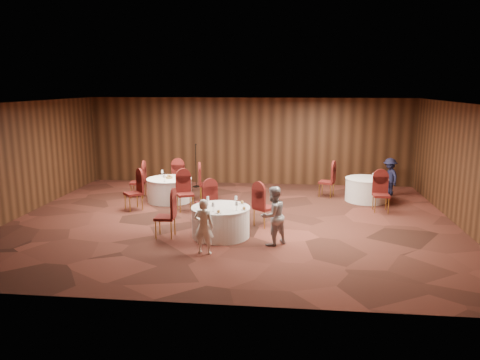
# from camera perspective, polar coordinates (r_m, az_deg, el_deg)

# --- Properties ---
(ground) EXTENTS (12.00, 12.00, 0.00)m
(ground) POSITION_cam_1_polar(r_m,az_deg,el_deg) (12.89, -0.98, -4.95)
(ground) COLOR black
(ground) RESTS_ON ground
(room_shell) EXTENTS (12.00, 12.00, 12.00)m
(room_shell) POSITION_cam_1_polar(r_m,az_deg,el_deg) (12.48, -1.01, 3.73)
(room_shell) COLOR silver
(room_shell) RESTS_ON ground
(table_main) EXTENTS (1.44, 1.44, 0.74)m
(table_main) POSITION_cam_1_polar(r_m,az_deg,el_deg) (11.49, -2.36, -5.08)
(table_main) COLOR silver
(table_main) RESTS_ON ground
(table_left) EXTENTS (1.43, 1.43, 0.74)m
(table_left) POSITION_cam_1_polar(r_m,az_deg,el_deg) (15.08, -8.59, -1.17)
(table_left) COLOR silver
(table_left) RESTS_ON ground
(table_right) EXTENTS (1.35, 1.35, 0.74)m
(table_right) POSITION_cam_1_polar(r_m,az_deg,el_deg) (15.48, 15.15, -1.12)
(table_right) COLOR silver
(table_right) RESTS_ON ground
(chairs_main) EXTENTS (2.99, 2.07, 1.00)m
(chairs_main) POSITION_cam_1_polar(r_m,az_deg,el_deg) (12.16, -3.32, -3.54)
(chairs_main) COLOR #44110D
(chairs_main) RESTS_ON ground
(chairs_left) EXTENTS (2.92, 3.04, 1.00)m
(chairs_left) POSITION_cam_1_polar(r_m,az_deg,el_deg) (15.04, -8.66, -0.72)
(chairs_left) COLOR #44110D
(chairs_left) RESTS_ON ground
(chairs_right) EXTENTS (2.04, 2.31, 1.00)m
(chairs_right) POSITION_cam_1_polar(r_m,az_deg,el_deg) (15.00, 13.51, -0.95)
(chairs_right) COLOR #44110D
(chairs_right) RESTS_ON ground
(tabletop_main) EXTENTS (1.13, 1.08, 0.22)m
(tabletop_main) POSITION_cam_1_polar(r_m,az_deg,el_deg) (11.25, -1.71, -2.96)
(tabletop_main) COLOR silver
(tabletop_main) RESTS_ON table_main
(tabletop_left) EXTENTS (0.77, 0.82, 0.22)m
(tabletop_left) POSITION_cam_1_polar(r_m,az_deg,el_deg) (14.99, -8.62, 0.49)
(tabletop_left) COLOR silver
(tabletop_left) RESTS_ON table_left
(tabletop_right) EXTENTS (0.08, 0.08, 0.22)m
(tabletop_right) POSITION_cam_1_polar(r_m,az_deg,el_deg) (15.17, 15.97, 0.60)
(tabletop_right) COLOR silver
(tabletop_right) RESTS_ON table_right
(mic_stand) EXTENTS (0.24, 0.24, 1.57)m
(mic_stand) POSITION_cam_1_polar(r_m,az_deg,el_deg) (17.08, -5.38, 0.67)
(mic_stand) COLOR black
(mic_stand) RESTS_ON ground
(woman_a) EXTENTS (0.49, 0.37, 1.24)m
(woman_a) POSITION_cam_1_polar(r_m,az_deg,el_deg) (10.29, -4.42, -5.68)
(woman_a) COLOR white
(woman_a) RESTS_ON ground
(woman_b) EXTENTS (0.85, 0.84, 1.39)m
(woman_b) POSITION_cam_1_polar(r_m,az_deg,el_deg) (10.84, 4.05, -4.38)
(woman_b) COLOR #ABAAAF
(woman_b) RESTS_ON ground
(man_c) EXTENTS (0.71, 0.93, 1.26)m
(man_c) POSITION_cam_1_polar(r_m,az_deg,el_deg) (16.45, 17.78, 0.38)
(man_c) COLOR black
(man_c) RESTS_ON ground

